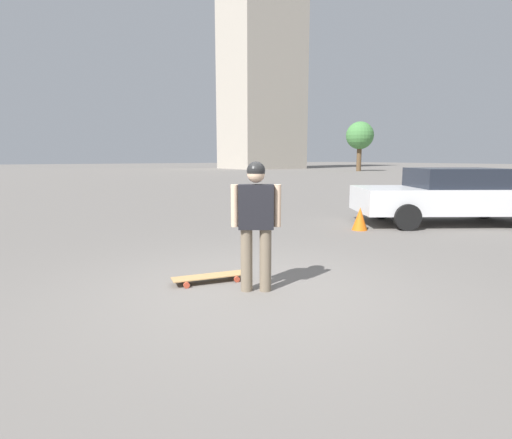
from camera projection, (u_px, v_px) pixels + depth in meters
name	position (u px, v px, depth m)	size (l,w,h in m)	color
ground_plane	(256.00, 290.00, 4.97)	(220.00, 220.00, 0.00)	slate
person	(256.00, 217.00, 4.83)	(0.40, 0.52, 1.60)	#7A6B56
skateboard	(210.00, 277.00, 5.29)	(0.44, 1.02, 0.09)	tan
car_parked_near	(451.00, 195.00, 9.89)	(3.91, 4.82, 1.38)	silver
building_block_distant	(262.00, 32.00, 58.02)	(8.96, 10.53, 39.49)	#B2A899
tree_distant	(360.00, 136.00, 48.36)	(3.32, 3.32, 5.96)	brown
traffic_cone	(360.00, 219.00, 9.09)	(0.35, 0.35, 0.52)	orange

